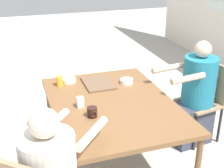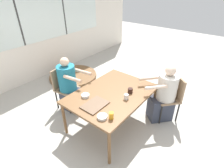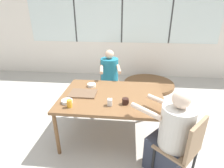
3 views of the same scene
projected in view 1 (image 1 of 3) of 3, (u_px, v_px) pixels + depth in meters
The scene contains 10 objects.
ground_plane at pixel (112, 164), 3.13m from camera, with size 16.00×16.00×0.00m, color #B2ADA3.
dining_table at pixel (112, 107), 2.87m from camera, with size 1.50×1.10×0.70m.
chair_for_woman_green_shirt at pixel (207, 95), 3.40m from camera, with size 0.45×0.45×0.88m.
person_woman_green_shirt at pixel (194, 99), 3.34m from camera, with size 0.43×0.69×1.15m.
food_tray_dark at pixel (98, 83), 3.23m from camera, with size 0.40×0.29×0.02m.
coffee_mug at pixel (92, 112), 2.59m from camera, with size 0.09×0.08×0.08m.
juice_glass at pixel (60, 81), 3.17m from camera, with size 0.07×0.07×0.10m.
milk_carton_small at pixel (80, 102), 2.75m from camera, with size 0.06×0.06×0.09m.
bowl_white_shallow at pixel (69, 80), 3.27m from camera, with size 0.15×0.15×0.04m.
bowl_cereal at pixel (126, 81), 3.24m from camera, with size 0.13×0.13×0.05m.
Camera 1 is at (2.42, -0.80, 2.00)m, focal length 50.00 mm.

